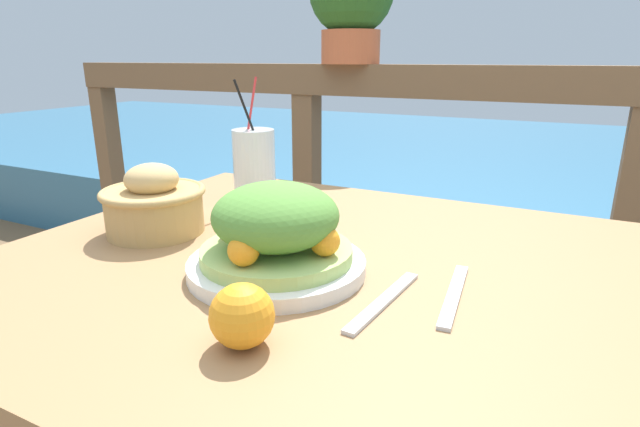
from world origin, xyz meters
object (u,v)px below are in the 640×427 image
drink_glass (254,164)px  potted_plant (351,1)px  bread_basket (154,204)px  salad_plate (276,235)px

drink_glass → potted_plant: bearing=92.7°
drink_glass → bread_basket: (-0.03, -0.26, -0.02)m
salad_plate → drink_glass: drink_glass is taller
drink_glass → potted_plant: potted_plant is taller
drink_glass → potted_plant: (-0.03, 0.56, 0.37)m
salad_plate → drink_glass: bearing=128.1°
salad_plate → bread_basket: 0.28m
salad_plate → potted_plant: bearing=107.2°
bread_basket → salad_plate: bearing=-10.7°
salad_plate → potted_plant: size_ratio=0.77×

